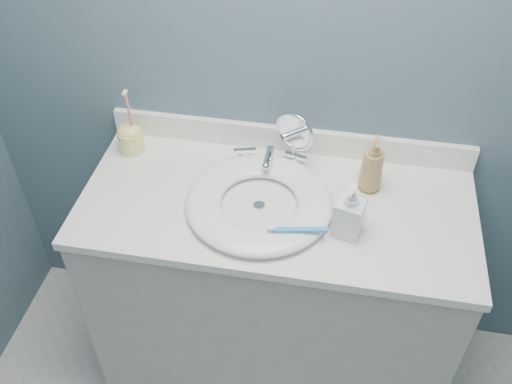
% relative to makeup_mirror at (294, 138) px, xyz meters
% --- Properties ---
extents(back_wall, '(2.20, 0.02, 2.40)m').
position_rel_makeup_mirror_xyz_m(back_wall, '(-0.03, 0.09, 0.21)').
color(back_wall, '#49656E').
rests_on(back_wall, ground).
extents(vanity_cabinet, '(1.20, 0.55, 0.85)m').
position_rel_makeup_mirror_xyz_m(vanity_cabinet, '(-0.03, -0.19, -0.57)').
color(vanity_cabinet, beige).
rests_on(vanity_cabinet, ground).
extents(countertop, '(1.22, 0.57, 0.03)m').
position_rel_makeup_mirror_xyz_m(countertop, '(-0.03, -0.19, -0.13)').
color(countertop, white).
rests_on(countertop, vanity_cabinet).
extents(backsplash, '(1.22, 0.02, 0.09)m').
position_rel_makeup_mirror_xyz_m(backsplash, '(-0.03, 0.08, -0.07)').
color(backsplash, white).
rests_on(backsplash, countertop).
extents(basin, '(0.45, 0.45, 0.04)m').
position_rel_makeup_mirror_xyz_m(basin, '(-0.08, -0.22, -0.09)').
color(basin, white).
rests_on(basin, countertop).
extents(drain, '(0.04, 0.04, 0.01)m').
position_rel_makeup_mirror_xyz_m(drain, '(-0.08, -0.22, -0.11)').
color(drain, silver).
rests_on(drain, countertop).
extents(faucet, '(0.25, 0.13, 0.07)m').
position_rel_makeup_mirror_xyz_m(faucet, '(-0.08, -0.02, -0.08)').
color(faucet, silver).
rests_on(faucet, countertop).
extents(makeup_mirror, '(0.13, 0.08, 0.20)m').
position_rel_makeup_mirror_xyz_m(makeup_mirror, '(0.00, 0.00, 0.00)').
color(makeup_mirror, silver).
rests_on(makeup_mirror, countertop).
extents(soap_bottle_amber, '(0.08, 0.08, 0.19)m').
position_rel_makeup_mirror_xyz_m(soap_bottle_amber, '(0.25, -0.07, -0.01)').
color(soap_bottle_amber, '#A67E4B').
rests_on(soap_bottle_amber, countertop).
extents(soap_bottle_clear, '(0.10, 0.10, 0.18)m').
position_rel_makeup_mirror_xyz_m(soap_bottle_clear, '(0.20, -0.27, -0.02)').
color(soap_bottle_clear, silver).
rests_on(soap_bottle_clear, countertop).
extents(toothbrush_holder, '(0.08, 0.08, 0.24)m').
position_rel_makeup_mirror_xyz_m(toothbrush_holder, '(-0.55, -0.02, -0.06)').
color(toothbrush_holder, '#F6E77B').
rests_on(toothbrush_holder, countertop).
extents(toothbrush_lying, '(0.17, 0.05, 0.02)m').
position_rel_makeup_mirror_xyz_m(toothbrush_lying, '(0.06, -0.34, -0.07)').
color(toothbrush_lying, '#3C8ED7').
rests_on(toothbrush_lying, basin).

